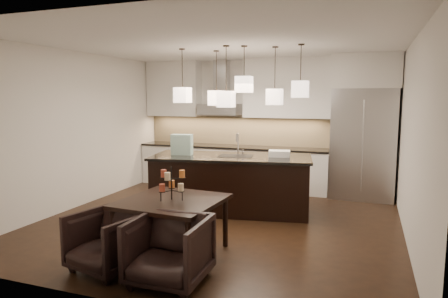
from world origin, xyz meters
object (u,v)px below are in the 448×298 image
(armchair_left, at_px, (107,241))
(island_body, at_px, (231,184))
(dining_table, at_px, (172,227))
(armchair_right, at_px, (169,250))
(refrigerator, at_px, (363,144))

(armchair_left, bearing_deg, island_body, 91.24)
(dining_table, relative_size, armchair_right, 1.48)
(armchair_left, distance_m, armchair_right, 0.83)
(refrigerator, height_order, armchair_right, refrigerator)
(refrigerator, xyz_separation_m, island_body, (-2.13, -1.73, -0.61))
(dining_table, bearing_deg, armchair_right, -61.26)
(dining_table, distance_m, armchair_right, 0.81)
(armchair_left, relative_size, armchair_right, 0.94)
(dining_table, relative_size, armchair_left, 1.57)
(refrigerator, distance_m, island_body, 2.81)
(island_body, height_order, armchair_right, island_body)
(dining_table, bearing_deg, armchair_left, -121.68)
(dining_table, xyz_separation_m, armchair_right, (0.34, -0.73, 0.01))
(refrigerator, relative_size, island_body, 0.81)
(dining_table, bearing_deg, island_body, 91.93)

